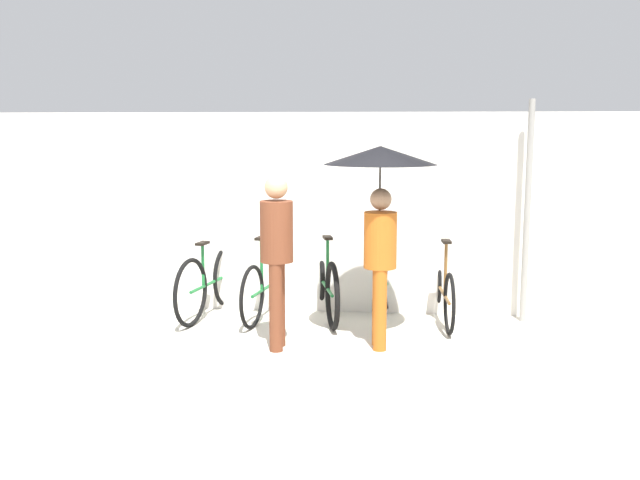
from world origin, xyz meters
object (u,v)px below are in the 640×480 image
object	(u,v)px
parked_bicycle_1	(267,285)
parked_bicycle_4	(443,289)
parked_bicycle_2	(325,284)
parked_bicycle_3	(383,288)
parked_bicycle_0	(210,282)
pedestrian_center	(380,185)
pedestrian_leading	(277,248)

from	to	relation	value
parked_bicycle_1	parked_bicycle_4	bearing A→B (deg)	-79.04
parked_bicycle_2	parked_bicycle_3	size ratio (longest dim) A/B	1.05
parked_bicycle_0	pedestrian_center	bearing A→B (deg)	-104.51
parked_bicycle_3	pedestrian_leading	size ratio (longest dim) A/B	0.99
parked_bicycle_0	parked_bicycle_4	size ratio (longest dim) A/B	0.98
parked_bicycle_1	pedestrian_center	xyz separation A→B (m)	(1.29, -0.94, 1.24)
pedestrian_leading	parked_bicycle_0	bearing A→B (deg)	129.56
parked_bicycle_0	parked_bicycle_1	size ratio (longest dim) A/B	1.04
parked_bicycle_0	parked_bicycle_1	xyz separation A→B (m)	(0.67, -0.01, -0.02)
parked_bicycle_4	pedestrian_center	size ratio (longest dim) A/B	0.88
parked_bicycle_0	parked_bicycle_4	xyz separation A→B (m)	(2.66, 0.03, -0.04)
parked_bicycle_4	pedestrian_center	world-z (taller)	pedestrian_center
pedestrian_center	pedestrian_leading	bearing A→B (deg)	-172.38
parked_bicycle_1	parked_bicycle_2	size ratio (longest dim) A/B	0.93
parked_bicycle_1	pedestrian_leading	size ratio (longest dim) A/B	0.96
parked_bicycle_1	pedestrian_leading	world-z (taller)	pedestrian_leading
parked_bicycle_2	pedestrian_leading	size ratio (longest dim) A/B	1.04
parked_bicycle_2	parked_bicycle_3	world-z (taller)	parked_bicycle_2
parked_bicycle_4	parked_bicycle_2	bearing A→B (deg)	85.73
parked_bicycle_0	pedestrian_leading	xyz separation A→B (m)	(0.96, -1.17, 0.61)
parked_bicycle_0	pedestrian_center	world-z (taller)	pedestrian_center
parked_bicycle_4	pedestrian_center	xyz separation A→B (m)	(-0.71, -0.98, 1.25)
parked_bicycle_2	parked_bicycle_4	size ratio (longest dim) A/B	1.02
parked_bicycle_2	pedestrian_leading	world-z (taller)	pedestrian_leading
parked_bicycle_2	parked_bicycle_4	world-z (taller)	parked_bicycle_4
pedestrian_leading	pedestrian_center	bearing A→B (deg)	12.40
parked_bicycle_1	pedestrian_center	world-z (taller)	pedestrian_center
pedestrian_center	parked_bicycle_2	bearing A→B (deg)	116.98
pedestrian_center	parked_bicycle_0	bearing A→B (deg)	149.31
parked_bicycle_3	pedestrian_leading	distance (m)	1.66
parked_bicycle_0	pedestrian_leading	distance (m)	1.63
parked_bicycle_4	pedestrian_leading	size ratio (longest dim) A/B	1.02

